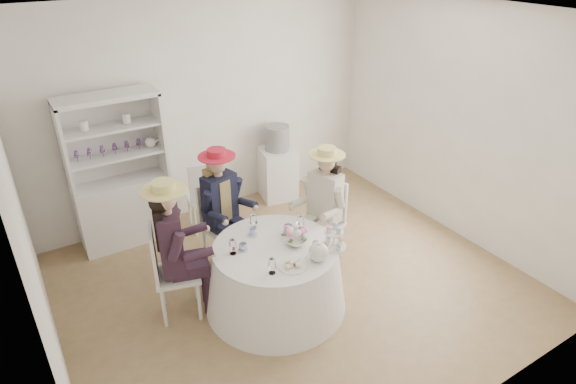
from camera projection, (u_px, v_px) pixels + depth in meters
ground at (293, 283)px, 5.10m from camera, size 4.50×4.50×0.00m
ceiling at (295, 15)px, 3.83m from camera, size 4.50×4.50×0.00m
wall_back at (207, 109)px, 5.96m from camera, size 4.50×0.00×4.50m
wall_front at (467, 285)px, 2.96m from camera, size 4.50×0.00×4.50m
wall_left at (27, 239)px, 3.42m from camera, size 0.00×4.50×4.50m
wall_right at (459, 124)px, 5.51m from camera, size 0.00×4.50×4.50m
tea_table at (275, 276)px, 4.66m from camera, size 1.39×1.39×0.68m
hutch at (123, 192)px, 5.55m from camera, size 1.16×0.65×1.80m
side_table at (278, 173)px, 6.64m from camera, size 0.54×0.54×0.71m
hatbox at (277, 138)px, 6.39m from camera, size 0.41×0.41×0.33m
guest_left at (174, 243)px, 4.34m from camera, size 0.58×0.54×1.43m
guest_mid at (221, 201)px, 5.09m from camera, size 0.51×0.55×1.36m
guest_right at (324, 199)px, 5.14m from camera, size 0.56×0.51×1.36m
spare_chair at (204, 194)px, 5.80m from camera, size 0.44×0.44×0.94m
teacup_a at (243, 247)px, 4.44m from camera, size 0.09×0.09×0.06m
teacup_b at (252, 232)px, 4.66m from camera, size 0.08×0.08×0.07m
teacup_c at (288, 229)px, 4.71m from camera, size 0.12×0.12×0.07m
flower_bowl at (296, 242)px, 4.52m from camera, size 0.26×0.26×0.05m
flower_arrangement at (295, 232)px, 4.57m from camera, size 0.18×0.18×0.07m
table_teapot at (319, 252)px, 4.29m from camera, size 0.25×0.18×0.19m
sandwich_plate at (293, 265)px, 4.23m from camera, size 0.26×0.26×0.06m
cupcake_stand at (334, 239)px, 4.47m from camera, size 0.24×0.24×0.23m
stemware_set at (275, 240)px, 4.47m from camera, size 0.83×0.80×0.15m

